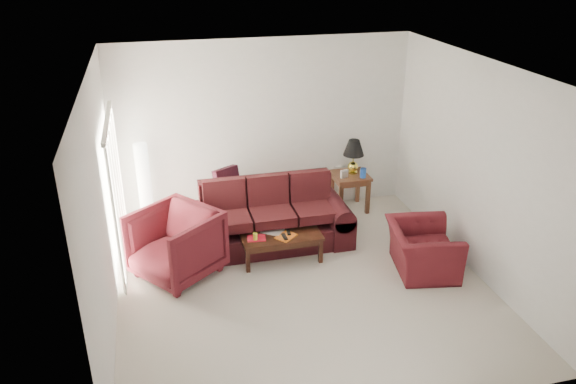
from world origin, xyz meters
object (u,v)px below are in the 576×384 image
object	(u,v)px
sofa	(271,216)
floor_lamp	(145,188)
armchair_right	(422,249)
coffee_table	(281,246)
end_table	(350,192)
armchair_left	(175,244)

from	to	relation	value
sofa	floor_lamp	size ratio (longest dim) A/B	1.62
floor_lamp	armchair_right	distance (m)	4.43
floor_lamp	armchair_right	world-z (taller)	floor_lamp
armchair_right	coffee_table	xyz separation A→B (m)	(-1.90, 0.80, -0.13)
sofa	armchair_right	distance (m)	2.32
end_table	armchair_left	size ratio (longest dim) A/B	0.61
armchair_left	armchair_right	distance (m)	3.52
end_table	armchair_left	bearing A→B (deg)	-155.19
sofa	floor_lamp	bearing A→B (deg)	153.52
sofa	armchair_left	distance (m)	1.58
armchair_left	armchair_right	size ratio (longest dim) A/B	1.03
sofa	end_table	world-z (taller)	sofa
end_table	sofa	bearing A→B (deg)	-150.31
sofa	coffee_table	bearing A→B (deg)	-82.66
armchair_right	coffee_table	size ratio (longest dim) A/B	0.88
sofa	armchair_right	bearing A→B (deg)	-31.27
coffee_table	sofa	bearing A→B (deg)	100.22
floor_lamp	coffee_table	bearing A→B (deg)	-36.94
sofa	end_table	size ratio (longest dim) A/B	3.72
floor_lamp	coffee_table	size ratio (longest dim) A/B	1.28
floor_lamp	armchair_left	bearing A→B (deg)	-76.20
end_table	coffee_table	xyz separation A→B (m)	(-1.58, -1.38, -0.12)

